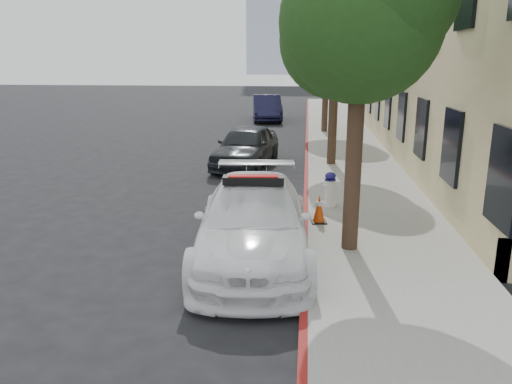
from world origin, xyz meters
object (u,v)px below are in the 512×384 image
at_px(fire_hydrant, 330,190).
at_px(traffic_cone, 319,209).
at_px(parked_car_mid, 246,146).
at_px(police_car, 253,221).
at_px(parked_car_far, 267,108).

bearing_deg(fire_hydrant, traffic_cone, -105.78).
distance_m(parked_car_mid, traffic_cone, 6.80).
bearing_deg(police_car, parked_car_far, 89.64).
relative_size(parked_car_mid, parked_car_far, 0.91).
bearing_deg(police_car, traffic_cone, 51.36).
height_order(parked_car_mid, fire_hydrant, parked_car_mid).
distance_m(police_car, traffic_cone, 2.23).
bearing_deg(parked_car_mid, police_car, -74.27).
relative_size(parked_car_mid, traffic_cone, 6.67).
bearing_deg(police_car, fire_hydrant, 59.57).
xyz_separation_m(police_car, parked_car_mid, (-1.13, 8.20, -0.01)).
height_order(police_car, fire_hydrant, police_car).
height_order(police_car, traffic_cone, police_car).
bearing_deg(parked_car_mid, parked_car_far, 99.47).
distance_m(police_car, parked_car_far, 21.82).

